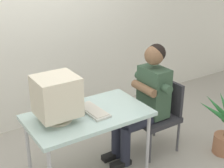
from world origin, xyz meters
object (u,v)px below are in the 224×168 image
object	(u,v)px
office_chair	(158,112)
desk_mug	(80,100)
desk	(88,118)
keyboard	(93,111)
crt_monitor	(57,96)
person_seated	(146,98)

from	to	relation	value
office_chair	desk_mug	xyz separation A→B (m)	(-0.90, 0.22, 0.30)
desk	keyboard	size ratio (longest dim) A/B	2.93
desk	crt_monitor	distance (m)	0.43
crt_monitor	desk_mug	size ratio (longest dim) A/B	4.59
desk	office_chair	world-z (taller)	office_chair
crt_monitor	keyboard	bearing A→B (deg)	-3.98
person_seated	desk_mug	size ratio (longest dim) A/B	13.45
crt_monitor	person_seated	distance (m)	1.07
keyboard	office_chair	world-z (taller)	office_chair
keyboard	crt_monitor	bearing A→B (deg)	176.02
person_seated	desk_mug	bearing A→B (deg)	162.97
keyboard	desk	bearing A→B (deg)	-178.44
desk	office_chair	xyz separation A→B (m)	(0.94, 0.02, -0.20)
desk	person_seated	distance (m)	0.74
desk_mug	office_chair	bearing A→B (deg)	-13.48
crt_monitor	person_seated	bearing A→B (deg)	-0.52
crt_monitor	office_chair	xyz separation A→B (m)	(1.24, -0.01, -0.50)
desk	keyboard	distance (m)	0.09
keyboard	person_seated	bearing A→B (deg)	1.31
person_seated	desk_mug	world-z (taller)	person_seated
desk_mug	person_seated	bearing A→B (deg)	-17.03
crt_monitor	person_seated	xyz separation A→B (m)	(1.04, -0.01, -0.27)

